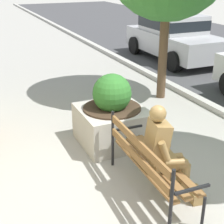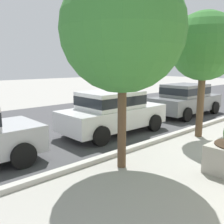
% 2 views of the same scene
% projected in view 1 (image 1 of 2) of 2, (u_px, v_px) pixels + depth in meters
% --- Properties ---
extents(ground_plane, '(80.00, 80.00, 0.00)m').
position_uv_depth(ground_plane, '(142.00, 186.00, 4.97)').
color(ground_plane, '#9E9B93').
extents(park_bench, '(1.82, 0.59, 0.95)m').
position_uv_depth(park_bench, '(148.00, 160.00, 4.60)').
color(park_bench, brown).
rests_on(park_bench, ground).
extents(bronze_statue_seated, '(0.74, 0.79, 1.37)m').
position_uv_depth(bronze_statue_seated, '(167.00, 154.00, 4.52)').
color(bronze_statue_seated, olive).
rests_on(bronze_statue_seated, ground).
extents(concrete_planter, '(1.15, 1.15, 1.30)m').
position_uv_depth(concrete_planter, '(112.00, 117.00, 6.05)').
color(concrete_planter, '#A8A399').
rests_on(concrete_planter, ground).
extents(parked_car_silver, '(4.11, 1.94, 1.56)m').
position_uv_depth(parked_car_silver, '(173.00, 35.00, 11.77)').
color(parked_car_silver, '#B7B7BC').
rests_on(parked_car_silver, ground).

